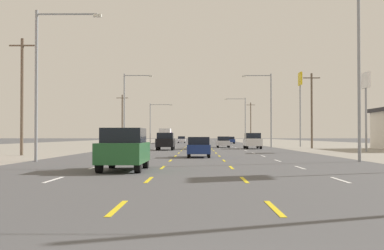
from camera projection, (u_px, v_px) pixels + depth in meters
The scene contains 25 objects.
ground_plane at pixel (198, 148), 70.62m from camera, with size 572.00×572.00×0.00m, color #4C4C4F.
lot_apron_left at pixel (15, 148), 70.90m from camera, with size 28.00×440.00×0.01m, color gray.
lot_apron_right at pixel (381, 148), 70.34m from camera, with size 28.00×440.00×0.01m, color gray.
lane_markings at pixel (198, 144), 109.11m from camera, with size 10.64×227.60×0.01m.
suv_inner_left_nearest at pixel (124, 149), 24.40m from camera, with size 1.98×4.90×1.98m.
hatchback_center_turn_near at pixel (199, 147), 39.52m from camera, with size 1.72×3.90×1.54m.
suv_inner_left_mid at pixel (166, 141), 59.99m from camera, with size 1.98×4.90×1.98m.
sedan_center_turn_midfar at pixel (196, 143), 64.43m from camera, with size 1.80×4.50×1.46m.
suv_far_right_far at pixel (252, 141), 65.66m from camera, with size 1.98×4.90×1.98m.
hatchback_inner_right_farther at pixel (223, 142), 72.61m from camera, with size 1.72×3.90×1.54m.
sedan_far_right_farthest at pixel (230, 140), 108.93m from camera, with size 1.80×4.50×1.46m.
box_truck_far_left_distant_a at pixel (165, 135), 115.39m from camera, with size 2.40×7.20×3.23m.
hatchback_inner_left_distant_b at pixel (182, 140), 119.75m from camera, with size 1.72×3.90×1.54m.
pole_sign_right_row_1 at pixel (366, 90), 53.86m from camera, with size 0.24×2.36×8.17m.
pole_sign_right_row_2 at pixel (300, 90), 78.68m from camera, with size 0.24×2.19×11.19m.
streetlight_left_row_0 at pixel (43, 73), 32.96m from camera, with size 4.21×0.26×9.57m.
streetlight_right_row_0 at pixel (352, 62), 32.76m from camera, with size 4.55×0.26×10.88m.
streetlight_left_row_1 at pixel (127, 105), 72.30m from camera, with size 4.02×0.26×10.24m.
streetlight_right_row_1 at pixel (268, 105), 72.08m from camera, with size 4.10×0.26×10.21m.
streetlight_left_row_2 at pixel (153, 120), 111.62m from camera, with size 4.86×0.26×8.56m.
streetlight_right_row_2 at pixel (243, 117), 111.41m from camera, with size 4.47×0.26×9.79m.
utility_pole_left_row_0 at pixel (22, 94), 43.56m from camera, with size 2.20×0.26×9.77m.
utility_pole_right_row_1 at pixel (312, 109), 67.57m from camera, with size 2.20×0.26×9.73m.
utility_pole_left_row_2 at pixel (122, 119), 97.34m from camera, with size 2.20×0.26×9.30m.
utility_pole_right_row_3 at pixel (251, 122), 134.93m from camera, with size 2.20×0.26×10.23m.
Camera 1 is at (0.05, -4.67, 1.62)m, focal length 48.96 mm.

